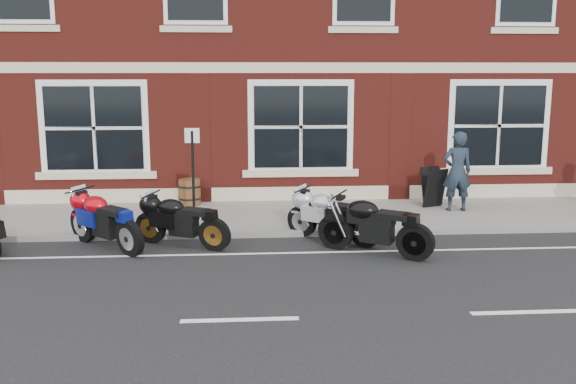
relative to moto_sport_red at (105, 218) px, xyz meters
name	(u,v)px	position (x,y,z in m)	size (l,w,h in m)	color
ground	(240,257)	(2.55, -0.80, -0.58)	(80.00, 80.00, 0.00)	black
sidewalk	(241,217)	(2.55, 2.20, -0.52)	(30.00, 3.00, 0.12)	slate
kerb	(241,234)	(2.55, 0.62, -0.52)	(30.00, 0.16, 0.12)	slate
moto_sport_red	(105,218)	(0.00, 0.00, 0.00)	(1.67, 1.68, 1.00)	black
moto_sport_black	(181,219)	(1.41, 0.03, -0.04)	(1.89, 1.07, 0.93)	black
moto_sport_silver	(332,214)	(4.35, 0.20, -0.03)	(1.70, 1.44, 0.94)	black
moto_naked_black	(373,223)	(4.97, -0.76, 0.00)	(1.94, 1.36, 1.01)	black
pedestrian_left	(457,171)	(7.54, 2.28, 0.47)	(0.67, 0.44, 1.85)	#1A2430
a_board_sign	(433,187)	(7.16, 2.81, 0.01)	(0.56, 0.38, 0.94)	black
barrel_planter	(190,192)	(1.31, 3.41, -0.15)	(0.56, 0.56, 0.62)	#432611
parking_sign	(193,172)	(1.61, 0.82, 0.75)	(0.30, 0.06, 2.08)	black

